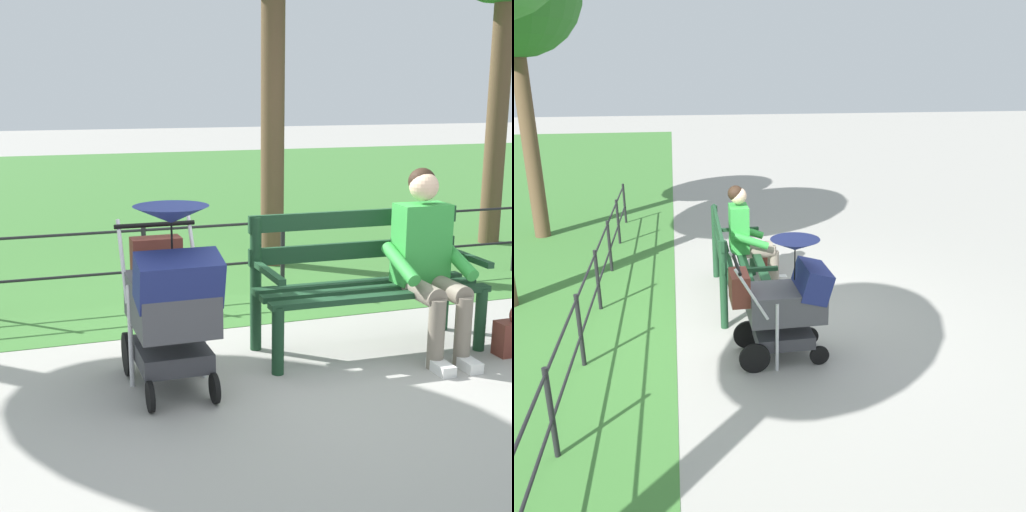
{
  "view_description": "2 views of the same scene",
  "coord_description": "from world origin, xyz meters",
  "views": [
    {
      "loc": [
        1.64,
        4.35,
        1.8
      ],
      "look_at": [
        0.21,
        0.09,
        0.77
      ],
      "focal_mm": 51.27,
      "sensor_mm": 36.0,
      "label": 1
    },
    {
      "loc": [
        5.15,
        -0.71,
        2.53
      ],
      "look_at": [
        -0.11,
        0.22,
        0.7
      ],
      "focal_mm": 37.62,
      "sensor_mm": 36.0,
      "label": 2
    }
  ],
  "objects": [
    {
      "name": "park_fence",
      "position": [
        -0.5,
        -1.63,
        0.42
      ],
      "size": [
        8.74,
        0.04,
        0.7
      ],
      "color": "black",
      "rests_on": "ground"
    },
    {
      "name": "stroller",
      "position": [
        0.79,
        0.21,
        0.59
      ],
      "size": [
        0.52,
        0.89,
        1.15
      ],
      "color": "black",
      "rests_on": "ground"
    },
    {
      "name": "person_on_bench",
      "position": [
        -1.03,
        0.11,
        0.68
      ],
      "size": [
        0.54,
        0.74,
        1.28
      ],
      "color": "slate",
      "rests_on": "ground"
    },
    {
      "name": "grass_lawn",
      "position": [
        0.0,
        -8.8,
        0.0
      ],
      "size": [
        40.0,
        16.0,
        0.01
      ],
      "primitive_type": "cube",
      "color": "#3D7533",
      "rests_on": "ground"
    },
    {
      "name": "park_bench",
      "position": [
        -0.67,
        -0.12,
        0.53
      ],
      "size": [
        1.61,
        0.63,
        0.96
      ],
      "color": "#193D23",
      "rests_on": "ground"
    },
    {
      "name": "ground_plane",
      "position": [
        0.0,
        0.0,
        0.0
      ],
      "size": [
        60.0,
        60.0,
        0.0
      ],
      "primitive_type": "plane",
      "color": "#9E9B93"
    }
  ]
}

